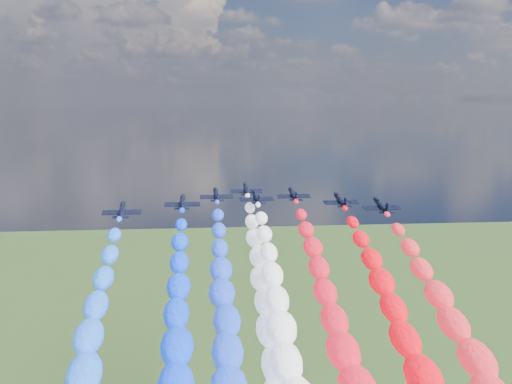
{
  "coord_description": "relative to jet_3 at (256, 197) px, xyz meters",
  "views": [
    {
      "loc": [
        -12.43,
        -129.19,
        115.38
      ],
      "look_at": [
        0.0,
        4.0,
        94.47
      ],
      "focal_mm": 41.67,
      "sensor_mm": 36.0,
      "label": 1
    }
  ],
  "objects": [
    {
      "name": "jet_0",
      "position": [
        -29.51,
        -13.89,
        0.0
      ],
      "size": [
        8.41,
        11.28,
        4.57
      ],
      "primitive_type": null,
      "rotation": [
        0.21,
        0.0,
        0.04
      ],
      "color": "black"
    },
    {
      "name": "jet_1",
      "position": [
        -17.2,
        -5.46,
        0.0
      ],
      "size": [
        8.13,
        11.08,
        4.57
      ],
      "primitive_type": null,
      "rotation": [
        0.21,
        0.0,
        -0.01
      ],
      "color": "black"
    },
    {
      "name": "trail_1",
      "position": [
        -17.2,
        -55.51,
        -17.68
      ],
      "size": [
        6.76,
        97.98,
        40.2
      ],
      "primitive_type": null,
      "color": "#0837FE"
    },
    {
      "name": "jet_2",
      "position": [
        -9.29,
        4.34,
        0.0
      ],
      "size": [
        8.36,
        11.25,
        4.57
      ],
      "primitive_type": null,
      "rotation": [
        0.21,
        0.0,
        0.03
      ],
      "color": "black"
    },
    {
      "name": "trail_2",
      "position": [
        -9.29,
        -45.71,
        -17.68
      ],
      "size": [
        6.76,
        97.98,
        40.2
      ],
      "primitive_type": null,
      "color": "blue"
    },
    {
      "name": "jet_3",
      "position": [
        0.0,
        0.0,
        0.0
      ],
      "size": [
        8.75,
        11.52,
        4.57
      ],
      "primitive_type": null,
      "rotation": [
        0.21,
        0.0,
        0.07
      ],
      "color": "black"
    },
    {
      "name": "trail_3",
      "position": [
        0.0,
        -50.05,
        -17.68
      ],
      "size": [
        6.76,
        97.98,
        40.2
      ],
      "primitive_type": null,
      "color": "white"
    },
    {
      "name": "jet_4",
      "position": [
        -1.41,
        12.68,
        0.0
      ],
      "size": [
        8.19,
        11.13,
        4.57
      ],
      "primitive_type": null,
      "rotation": [
        0.21,
        0.0,
        -0.02
      ],
      "color": "black"
    },
    {
      "name": "trail_4",
      "position": [
        -1.41,
        -37.37,
        -17.68
      ],
      "size": [
        6.76,
        97.98,
        40.2
      ],
      "primitive_type": null,
      "color": "white"
    },
    {
      "name": "jet_5",
      "position": [
        9.35,
        3.36,
        0.0
      ],
      "size": [
        8.36,
        11.24,
        4.57
      ],
      "primitive_type": null,
      "rotation": [
        0.21,
        0.0,
        0.03
      ],
      "color": "black"
    },
    {
      "name": "trail_5",
      "position": [
        9.35,
        -46.69,
        -17.68
      ],
      "size": [
        6.76,
        97.98,
        40.2
      ],
      "primitive_type": null,
      "color": "red"
    },
    {
      "name": "jet_6",
      "position": [
        18.8,
        -6.17,
        0.0
      ],
      "size": [
        8.54,
        11.37,
        4.57
      ],
      "primitive_type": null,
      "rotation": [
        0.21,
        0.0,
        0.05
      ],
      "color": "black"
    },
    {
      "name": "trail_6",
      "position": [
        18.8,
        -56.23,
        -17.68
      ],
      "size": [
        6.76,
        97.98,
        40.2
      ],
      "primitive_type": null,
      "color": "#F50512"
    },
    {
      "name": "jet_7",
      "position": [
        25.96,
        -13.95,
        0.0
      ],
      "size": [
        8.34,
        11.23,
        4.57
      ],
      "primitive_type": null,
      "rotation": [
        0.21,
        0.0,
        0.03
      ],
      "color": "black"
    }
  ]
}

